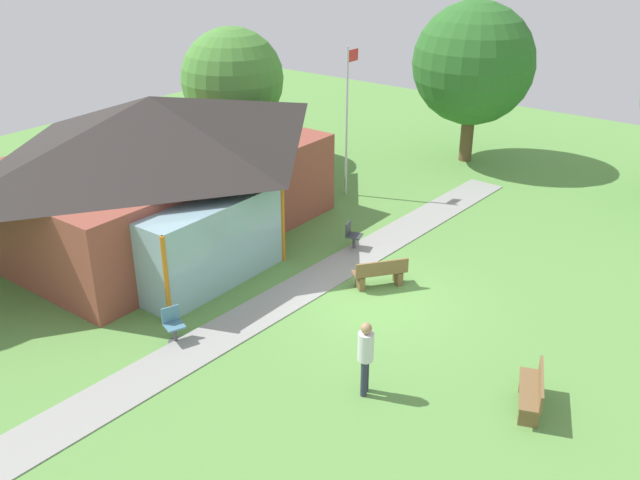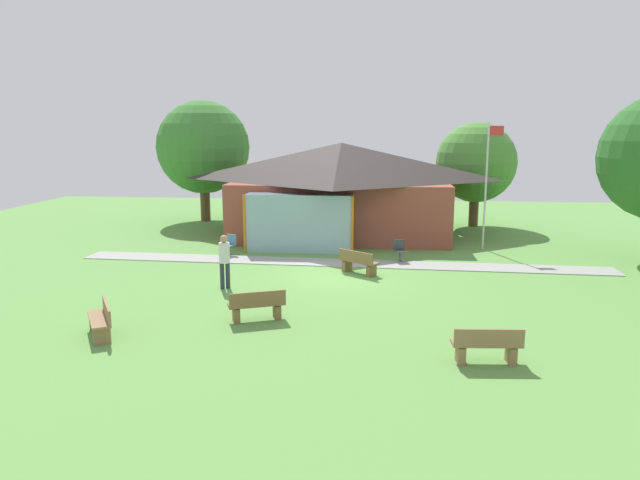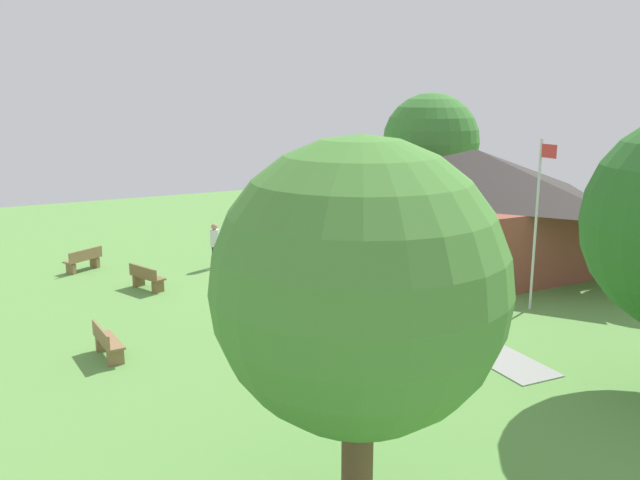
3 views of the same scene
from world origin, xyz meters
The scene contains 11 objects.
ground_plane centered at (0.00, 0.00, 0.00)m, with size 44.00×44.00×0.00m, color #609947.
pavilion centered at (-0.38, 7.76, 2.28)m, with size 10.81×8.32×4.39m.
footpath centered at (0.00, 1.87, 0.01)m, with size 20.13×1.30×0.03m, color #999993.
flagpole centered at (5.94, 5.07, 2.94)m, with size 0.64×0.08×5.30m.
bench_front_center centered at (-1.75, -5.06, 0.40)m, with size 1.56×0.97×0.84m.
bench_rear_near_path centered at (0.77, 0.28, 0.40)m, with size 1.46×1.26×0.84m.
patio_chair_lawn_spare centered at (2.29, 2.27, 0.42)m, with size 0.55×0.55×0.86m.
patio_chair_west centered at (-4.48, 2.76, 0.42)m, with size 0.57×0.57×0.86m.
visitor_strolling_lawn centered at (-3.41, -2.02, 1.02)m, with size 0.34×0.34×1.74m.
tree_behind_pavilion_right centered at (6.45, 11.04, 3.31)m, with size 4.09×4.09×5.37m.
tree_east_hedge centered at (12.11, 3.39, 3.96)m, with size 4.80×4.80×6.38m.
Camera 1 is at (-13.75, -8.68, 9.35)m, focal length 39.45 mm.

